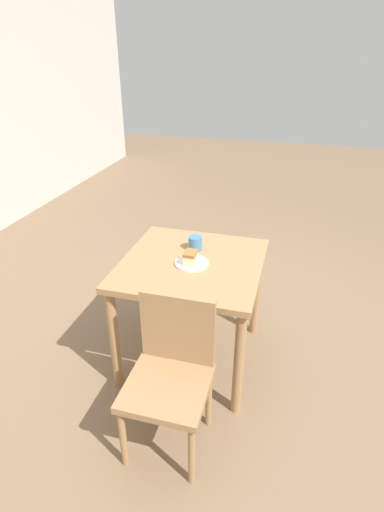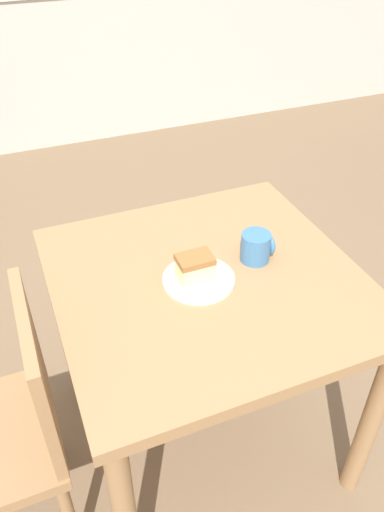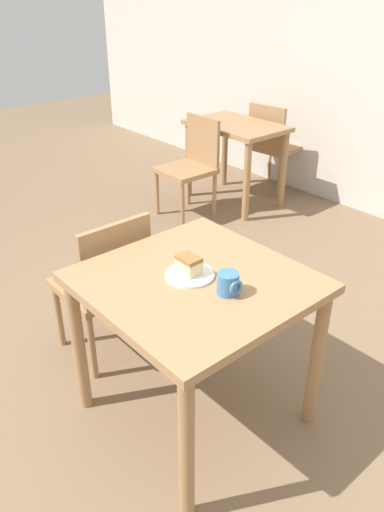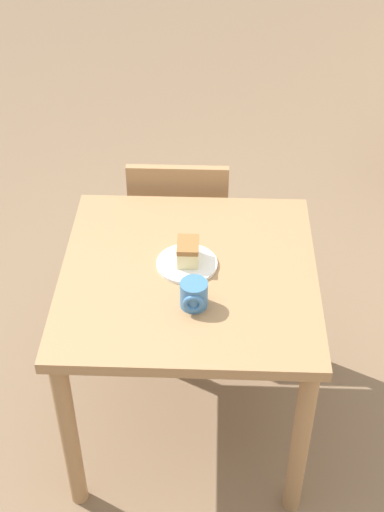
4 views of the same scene
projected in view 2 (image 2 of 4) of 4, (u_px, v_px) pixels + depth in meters
The scene contains 6 objects.
ground_plane at pixel (247, 491), 1.71m from camera, with size 14.00×14.00×0.00m, color #7A6047.
dining_table_near at pixel (207, 307), 1.51m from camera, with size 0.87×0.86×0.76m.
chair_near_window at pixel (4, 428), 1.38m from camera, with size 0.42×0.42×0.84m.
plate at pixel (199, 279), 1.42m from camera, with size 0.21×0.21×0.01m.
cake_slice at pixel (195, 267), 1.39m from camera, with size 0.10×0.07×0.08m.
coffee_mug at pixel (257, 247), 1.47m from camera, with size 0.10×0.09×0.09m.
Camera 2 is at (-0.50, -0.73, 1.68)m, focal length 35.00 mm.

